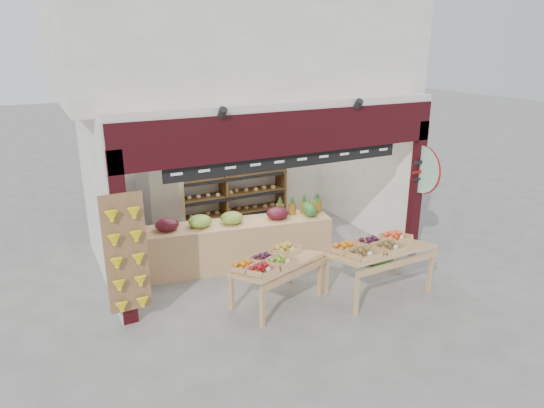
{
  "coord_description": "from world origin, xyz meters",
  "views": [
    {
      "loc": [
        -3.75,
        -7.71,
        4.0
      ],
      "look_at": [
        0.09,
        -0.2,
        1.19
      ],
      "focal_mm": 32.0,
      "sensor_mm": 36.0,
      "label": 1
    }
  ],
  "objects": [
    {
      "name": "back_shelving",
      "position": [
        -0.03,
        1.96,
        1.14
      ],
      "size": [
        2.95,
        0.48,
        1.83
      ],
      "color": "brown",
      "rests_on": "ground"
    },
    {
      "name": "gift_sign",
      "position": [
        2.75,
        -1.15,
        1.75
      ],
      "size": [
        0.04,
        0.93,
        0.92
      ],
      "color": "#ADDAC4",
      "rests_on": "ground"
    },
    {
      "name": "mid_counter",
      "position": [
        -0.55,
        -0.02,
        0.48
      ],
      "size": [
        3.55,
        1.27,
        1.09
      ],
      "color": "tan",
      "rests_on": "ground"
    },
    {
      "name": "refrigerator",
      "position": [
        -1.52,
        1.62,
        0.91
      ],
      "size": [
        0.83,
        0.83,
        1.83
      ],
      "primitive_type": "cube",
      "rotation": [
        0.0,
        0.0,
        0.19
      ],
      "color": "silver",
      "rests_on": "ground"
    },
    {
      "name": "shop_structure",
      "position": [
        0.0,
        1.61,
        3.92
      ],
      "size": [
        6.36,
        5.12,
        5.4
      ],
      "color": "white",
      "rests_on": "ground"
    },
    {
      "name": "ground",
      "position": [
        0.0,
        0.0,
        0.0
      ],
      "size": [
        60.0,
        60.0,
        0.0
      ],
      "primitive_type": "plane",
      "color": "slate",
      "rests_on": "ground"
    },
    {
      "name": "display_table_right",
      "position": [
        1.06,
        -2.02,
        0.81
      ],
      "size": [
        1.67,
        0.95,
        1.05
      ],
      "color": "tan",
      "rests_on": "ground"
    },
    {
      "name": "banana_board",
      "position": [
        -2.73,
        -1.17,
        1.12
      ],
      "size": [
        0.6,
        0.15,
        1.8
      ],
      "color": "#936443",
      "rests_on": "ground"
    },
    {
      "name": "display_table_left",
      "position": [
        -0.61,
        -1.56,
        0.72
      ],
      "size": [
        1.62,
        1.2,
        0.94
      ],
      "color": "tan",
      "rests_on": "ground"
    },
    {
      "name": "cardboard_stack",
      "position": [
        -1.3,
        0.41,
        0.26
      ],
      "size": [
        1.07,
        0.78,
        0.71
      ],
      "color": "beige",
      "rests_on": "ground"
    },
    {
      "name": "watermelon_pile",
      "position": [
        1.88,
        -1.07,
        0.18
      ],
      "size": [
        0.66,
        0.64,
        0.48
      ],
      "color": "#1D4918",
      "rests_on": "ground"
    }
  ]
}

